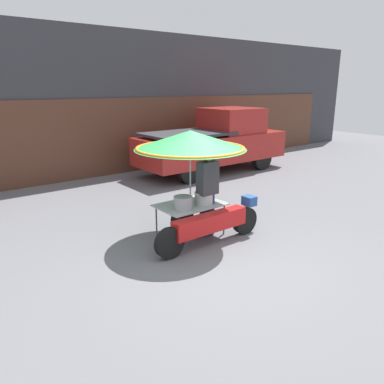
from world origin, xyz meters
name	(u,v)px	position (x,y,z in m)	size (l,w,h in m)	color
ground_plane	(216,257)	(0.00, 0.00, 0.00)	(36.00, 36.00, 0.00)	slate
shopfront_building	(52,104)	(0.00, 7.65, 2.22)	(28.00, 2.06, 4.47)	#38383D
vendor_motorcycle_cart	(193,154)	(0.24, 0.96, 1.59)	(2.29, 2.04, 2.01)	black
vendor_person	(207,188)	(0.49, 0.82, 0.94)	(0.38, 0.22, 1.67)	navy
pickup_truck	(216,142)	(4.33, 4.95, 0.99)	(5.15, 1.84, 2.06)	black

